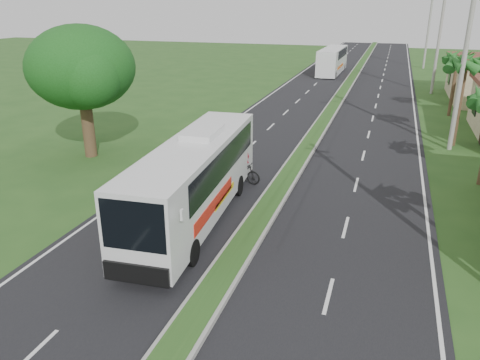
% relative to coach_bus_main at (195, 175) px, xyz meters
% --- Properties ---
extents(ground, '(180.00, 180.00, 0.00)m').
position_rel_coach_bus_main_xyz_m(ground, '(2.61, -3.94, -1.99)').
color(ground, '#264C1C').
rests_on(ground, ground).
extents(road_asphalt, '(14.00, 160.00, 0.02)m').
position_rel_coach_bus_main_xyz_m(road_asphalt, '(2.61, 16.06, -1.98)').
color(road_asphalt, black).
rests_on(road_asphalt, ground).
extents(median_strip, '(1.20, 160.00, 0.18)m').
position_rel_coach_bus_main_xyz_m(median_strip, '(2.61, 16.06, -1.89)').
color(median_strip, gray).
rests_on(median_strip, ground).
extents(lane_edge_left, '(0.12, 160.00, 0.01)m').
position_rel_coach_bus_main_xyz_m(lane_edge_left, '(-4.09, 16.06, -1.99)').
color(lane_edge_left, silver).
rests_on(lane_edge_left, ground).
extents(lane_edge_right, '(0.12, 160.00, 0.01)m').
position_rel_coach_bus_main_xyz_m(lane_edge_right, '(9.31, 16.06, -1.99)').
color(lane_edge_right, silver).
rests_on(lane_edge_right, ground).
extents(palm_verge_c, '(2.40, 2.40, 5.85)m').
position_rel_coach_bus_main_xyz_m(palm_verge_c, '(11.41, 15.06, 3.13)').
color(palm_verge_c, '#473321').
rests_on(palm_verge_c, ground).
extents(palm_verge_d, '(2.40, 2.40, 5.25)m').
position_rel_coach_bus_main_xyz_m(palm_verge_d, '(11.91, 24.06, 2.56)').
color(palm_verge_d, '#473321').
rests_on(palm_verge_d, ground).
extents(shade_tree, '(6.30, 6.00, 7.54)m').
position_rel_coach_bus_main_xyz_m(shade_tree, '(-9.50, 6.08, 3.04)').
color(shade_tree, '#473321').
rests_on(shade_tree, ground).
extents(utility_pole_b, '(3.20, 0.28, 12.00)m').
position_rel_coach_bus_main_xyz_m(utility_pole_b, '(11.08, 14.06, 4.27)').
color(utility_pole_b, gray).
rests_on(utility_pole_b, ground).
extents(utility_pole_c, '(1.60, 0.28, 11.00)m').
position_rel_coach_bus_main_xyz_m(utility_pole_c, '(11.11, 34.06, 3.68)').
color(utility_pole_c, gray).
rests_on(utility_pole_c, ground).
extents(utility_pole_d, '(1.60, 0.28, 10.50)m').
position_rel_coach_bus_main_xyz_m(utility_pole_d, '(11.11, 54.06, 3.43)').
color(utility_pole_d, gray).
rests_on(utility_pole_d, ground).
extents(coach_bus_main, '(3.08, 11.33, 3.62)m').
position_rel_coach_bus_main_xyz_m(coach_bus_main, '(0.00, 0.00, 0.00)').
color(coach_bus_main, silver).
rests_on(coach_bus_main, ground).
extents(coach_bus_far, '(2.54, 10.87, 3.16)m').
position_rel_coach_bus_main_xyz_m(coach_bus_far, '(-0.31, 45.20, -0.20)').
color(coach_bus_far, white).
rests_on(coach_bus_far, ground).
extents(motorcyclist, '(1.93, 0.80, 2.35)m').
position_rel_coach_bus_main_xyz_m(motorcyclist, '(0.61, 4.54, -1.15)').
color(motorcyclist, black).
rests_on(motorcyclist, ground).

